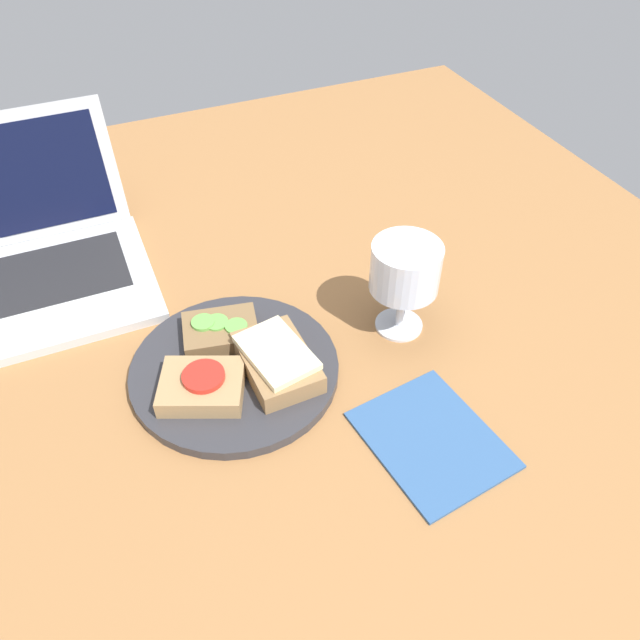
% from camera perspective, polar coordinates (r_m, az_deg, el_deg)
% --- Properties ---
extents(wooden_table, '(1.40, 1.40, 0.03)m').
position_cam_1_polar(wooden_table, '(0.80, -5.44, -3.64)').
color(wooden_table, '#9E6B3D').
rests_on(wooden_table, ground).
extents(plate, '(0.25, 0.25, 0.01)m').
position_cam_1_polar(plate, '(0.77, -7.79, -4.47)').
color(plate, '#333338').
rests_on(plate, wooden_table).
extents(sandwich_with_cucumber, '(0.10, 0.09, 0.02)m').
position_cam_1_polar(sandwich_with_cucumber, '(0.79, -9.09, -0.97)').
color(sandwich_with_cucumber, brown).
rests_on(sandwich_with_cucumber, plate).
extents(sandwich_with_tomato, '(0.12, 0.11, 0.03)m').
position_cam_1_polar(sandwich_with_tomato, '(0.73, -10.73, -5.90)').
color(sandwich_with_tomato, '#A88456').
rests_on(sandwich_with_tomato, plate).
extents(sandwich_with_cheese, '(0.08, 0.12, 0.03)m').
position_cam_1_polar(sandwich_with_cheese, '(0.74, -3.96, -3.69)').
color(sandwich_with_cheese, '#937047').
rests_on(sandwich_with_cheese, plate).
extents(wine_glass, '(0.09, 0.09, 0.13)m').
position_cam_1_polar(wine_glass, '(0.77, 7.79, 4.42)').
color(wine_glass, white).
rests_on(wine_glass, wooden_table).
extents(laptop, '(0.35, 0.30, 0.19)m').
position_cam_1_polar(laptop, '(0.97, -26.23, 5.21)').
color(laptop, silver).
rests_on(laptop, wooden_table).
extents(napkin, '(0.15, 0.17, 0.00)m').
position_cam_1_polar(napkin, '(0.71, 10.17, -10.71)').
color(napkin, '#33598C').
rests_on(napkin, wooden_table).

